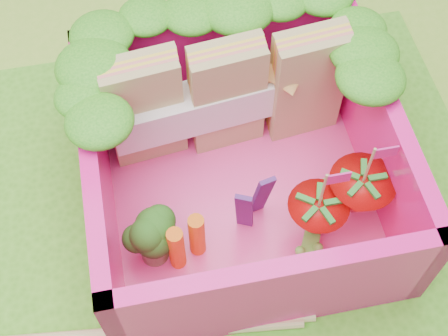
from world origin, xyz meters
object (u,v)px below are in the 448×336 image
bento_box (242,162)px  broccoli (151,237)px  strawberry_right (357,197)px  sandwich_stack (228,96)px  strawberry_left (315,219)px

bento_box → broccoli: size_ratio=4.16×
bento_box → strawberry_right: (0.47, -0.23, -0.08)m
sandwich_stack → strawberry_left: bearing=-67.1°
bento_box → strawberry_right: 0.52m
sandwich_stack → broccoli: sandwich_stack is taller
broccoli → strawberry_right: (0.90, 0.03, -0.03)m
broccoli → strawberry_left: bearing=-2.9°
sandwich_stack → strawberry_left: size_ratio=2.19×
sandwich_stack → strawberry_right: sandwich_stack is taller
sandwich_stack → broccoli: 0.73m
bento_box → sandwich_stack: 0.32m
bento_box → strawberry_left: bearing=-47.9°
bento_box → strawberry_left: 0.40m
bento_box → broccoli: bento_box is taller
broccoli → strawberry_left: 0.70m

